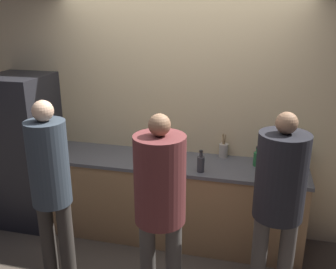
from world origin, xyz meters
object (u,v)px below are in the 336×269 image
(utensil_crock, at_px, (223,150))
(person_right, at_px, (279,192))
(person_center, at_px, (160,195))
(cup_white, at_px, (63,153))
(refrigerator, at_px, (26,151))
(fruit_bowl, at_px, (158,152))
(bottle_dark, at_px, (201,163))
(bottle_green, at_px, (257,158))
(person_left, at_px, (51,183))
(potted_plant, at_px, (298,152))

(utensil_crock, bearing_deg, person_right, -59.97)
(person_center, relative_size, cup_white, 19.94)
(refrigerator, xyz_separation_m, utensil_crock, (2.17, 0.27, 0.12))
(fruit_bowl, distance_m, utensil_crock, 0.68)
(utensil_crock, bearing_deg, bottle_dark, -111.43)
(person_center, xyz_separation_m, bottle_green, (0.70, 1.05, -0.05))
(fruit_bowl, distance_m, bottle_green, 1.02)
(person_left, bearing_deg, refrigerator, 133.38)
(refrigerator, xyz_separation_m, cup_white, (0.53, -0.13, 0.08))
(person_center, xyz_separation_m, fruit_bowl, (-0.31, 1.06, -0.08))
(person_right, relative_size, bottle_green, 8.26)
(person_right, xyz_separation_m, fruit_bowl, (-1.20, 0.78, -0.08))
(refrigerator, xyz_separation_m, person_right, (2.70, -0.65, 0.16))
(person_left, height_order, cup_white, person_left)
(refrigerator, height_order, cup_white, refrigerator)
(potted_plant, bearing_deg, cup_white, -172.07)
(cup_white, height_order, potted_plant, potted_plant)
(cup_white, distance_m, potted_plant, 2.40)
(person_center, xyz_separation_m, person_right, (0.89, 0.28, -0.00))
(person_left, xyz_separation_m, utensil_crock, (1.30, 1.18, -0.03))
(person_right, xyz_separation_m, bottle_dark, (-0.70, 0.49, -0.04))
(person_left, relative_size, cup_white, 20.43)
(utensil_crock, relative_size, bottle_dark, 1.15)
(person_left, height_order, bottle_green, person_left)
(bottle_green, relative_size, potted_plant, 0.74)
(potted_plant, bearing_deg, bottle_green, -167.63)
(person_left, distance_m, fruit_bowl, 1.23)
(fruit_bowl, bearing_deg, bottle_green, -0.87)
(person_right, relative_size, cup_white, 19.91)
(person_center, bearing_deg, bottle_dark, 76.07)
(fruit_bowl, relative_size, bottle_green, 1.73)
(bottle_green, relative_size, cup_white, 2.41)
(refrigerator, xyz_separation_m, fruit_bowl, (1.50, 0.13, 0.08))
(refrigerator, bearing_deg, fruit_bowl, 4.92)
(refrigerator, relative_size, bottle_dark, 7.81)
(person_right, relative_size, potted_plant, 6.07)
(person_center, height_order, bottle_dark, person_center)
(person_left, distance_m, potted_plant, 2.32)
(fruit_bowl, distance_m, potted_plant, 1.41)
(bottle_dark, height_order, bottle_green, bottle_dark)
(bottle_dark, bearing_deg, person_right, -34.92)
(fruit_bowl, xyz_separation_m, bottle_dark, (0.50, -0.29, 0.04))
(person_right, distance_m, fruit_bowl, 1.43)
(refrigerator, distance_m, person_right, 2.78)
(person_left, distance_m, person_center, 0.94)
(refrigerator, distance_m, cup_white, 0.55)
(person_left, bearing_deg, potted_plant, 28.75)
(person_left, bearing_deg, utensil_crock, 42.27)
(refrigerator, bearing_deg, bottle_dark, -4.67)
(person_right, xyz_separation_m, potted_plant, (0.20, 0.85, 0.03))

